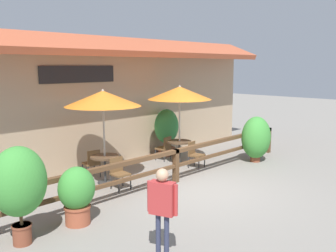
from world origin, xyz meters
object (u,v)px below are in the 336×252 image
patio_umbrella_near (103,99)px  potted_plant_corner_fern (19,184)px  pedestrian (162,201)px  dining_table_near (105,161)px  chair_near_wallside (92,162)px  potted_plant_small_flowering (77,193)px  chair_middle_streetside (195,153)px  potted_plant_tall_tropical (167,129)px  chair_middle_wallside (165,147)px  chair_near_streetside (119,172)px  potted_plant_entrance_palm (256,138)px  patio_umbrella_middle (180,93)px  dining_table_middle (179,146)px

patio_umbrella_near → potted_plant_corner_fern: patio_umbrella_near is taller
patio_umbrella_near → potted_plant_corner_fern: (-3.27, -1.90, -1.22)m
pedestrian → dining_table_near: bearing=-43.8°
chair_near_wallside → potted_plant_small_flowering: 3.31m
chair_middle_streetside → potted_plant_corner_fern: bearing=179.9°
chair_middle_streetside → pedestrian: pedestrian is taller
chair_middle_streetside → potted_plant_tall_tropical: bearing=61.9°
patio_umbrella_near → chair_middle_wallside: bearing=11.3°
chair_near_wallside → potted_plant_tall_tropical: size_ratio=0.49×
dining_table_near → chair_middle_streetside: (2.99, -0.76, -0.15)m
patio_umbrella_near → chair_near_streetside: 2.03m
potted_plant_tall_tropical → patio_umbrella_near: bearing=-162.8°
chair_near_wallside → potted_plant_entrance_palm: (4.98, -2.45, 0.37)m
patio_umbrella_middle → chair_middle_wallside: bearing=91.6°
chair_middle_streetside → chair_middle_wallside: 1.36m
chair_near_wallside → chair_middle_streetside: same height
dining_table_middle → chair_middle_wallside: bearing=91.6°
chair_near_streetside → potted_plant_tall_tropical: 4.08m
dining_table_near → potted_plant_entrance_palm: bearing=-19.4°
potted_plant_corner_fern → patio_umbrella_near: bearing=30.2°
patio_umbrella_near → chair_middle_streetside: 3.63m
dining_table_near → pedestrian: (-1.82, -4.12, 0.40)m
chair_middle_streetside → chair_middle_wallside: (-0.02, 1.36, 0.00)m
patio_umbrella_near → chair_near_streetside: bearing=-93.2°
potted_plant_entrance_palm → pedestrian: (-6.84, -2.35, 0.19)m
pedestrian → chair_middle_streetside: bearing=-75.0°
patio_umbrella_near → pedestrian: (-1.82, -4.12, -1.36)m
chair_near_streetside → patio_umbrella_middle: patio_umbrella_middle is taller
chair_near_streetside → potted_plant_small_flowering: 2.36m
chair_near_streetside → patio_umbrella_middle: size_ratio=0.32×
potted_plant_small_flowering → dining_table_middle: bearing=19.4°
potted_plant_entrance_palm → potted_plant_corner_fern: (-8.28, -0.14, 0.33)m
potted_plant_corner_fern → potted_plant_tall_tropical: potted_plant_corner_fern is taller
patio_umbrella_middle → pedestrian: size_ratio=1.66×
patio_umbrella_middle → dining_table_middle: (0.00, 0.00, -1.76)m
chair_near_wallside → potted_plant_corner_fern: potted_plant_corner_fern is taller
chair_near_streetside → chair_near_wallside: same height
chair_near_wallside → potted_plant_small_flowering: size_ratio=0.68×
dining_table_near → chair_middle_wallside: (2.97, 0.59, -0.15)m
chair_middle_wallside → potted_plant_tall_tropical: size_ratio=0.49×
chair_near_streetside → dining_table_middle: bearing=15.9°
chair_middle_streetside → potted_plant_tall_tropical: potted_plant_tall_tropical is taller
chair_near_streetside → patio_umbrella_middle: (3.03, 0.60, 1.91)m
chair_middle_streetside → potted_plant_corner_fern: 6.40m
dining_table_middle → dining_table_near: bearing=178.4°
dining_table_near → dining_table_middle: (2.99, -0.09, 0.00)m
patio_umbrella_middle → pedestrian: bearing=-140.0°
dining_table_near → potted_plant_small_flowering: bearing=-137.9°
chair_near_wallside → potted_plant_tall_tropical: potted_plant_tall_tropical is taller
dining_table_near → patio_umbrella_middle: patio_umbrella_middle is taller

